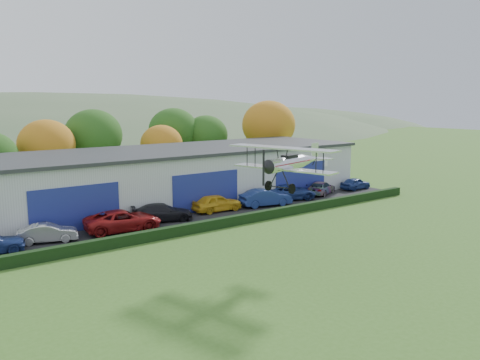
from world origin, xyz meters
TOP-DOWN VIEW (x-y plane):
  - ground at (0.00, 0.00)m, footprint 300.00×300.00m
  - apron at (3.00, 21.00)m, footprint 48.00×9.00m
  - hedge at (3.00, 16.20)m, footprint 46.00×0.60m
  - hangar at (5.00, 27.98)m, footprint 40.60×12.60m
  - tree_belt at (0.85, 40.62)m, footprint 75.70×13.22m
  - car_1 at (-9.65, 20.25)m, footprint 4.35×2.59m
  - car_2 at (-4.06, 19.90)m, footprint 6.21×3.47m
  - car_3 at (-0.16, 20.85)m, footprint 5.51×3.51m
  - car_4 at (5.60, 21.11)m, footprint 4.77×2.16m
  - car_5 at (10.61, 20.16)m, footprint 5.29×2.84m
  - car_6 at (14.64, 21.12)m, footprint 6.03×4.47m
  - car_7 at (19.34, 21.21)m, footprint 5.14×3.75m
  - car_8 at (24.56, 20.83)m, footprint 4.05×1.75m
  - biplane at (1.72, 7.18)m, footprint 6.49×7.36m

SIDE VIEW (x-z plane):
  - ground at x=0.00m, z-range 0.00..0.00m
  - apron at x=3.00m, z-range 0.00..0.05m
  - hedge at x=3.00m, z-range 0.00..0.80m
  - car_1 at x=-9.65m, z-range 0.05..1.40m
  - car_8 at x=24.56m, z-range 0.05..1.41m
  - car_7 at x=19.34m, z-range 0.05..1.43m
  - car_3 at x=-0.16m, z-range 0.05..1.54m
  - car_6 at x=14.64m, z-range 0.05..1.57m
  - car_4 at x=5.60m, z-range 0.05..1.64m
  - car_2 at x=-4.06m, z-range 0.05..1.69m
  - car_5 at x=10.61m, z-range 0.05..1.71m
  - hangar at x=5.00m, z-range 0.01..5.31m
  - tree_belt at x=0.85m, z-range 0.55..10.67m
  - biplane at x=1.72m, z-range 4.97..7.72m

